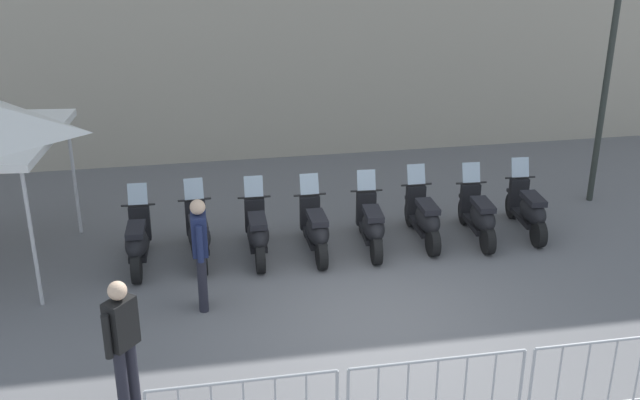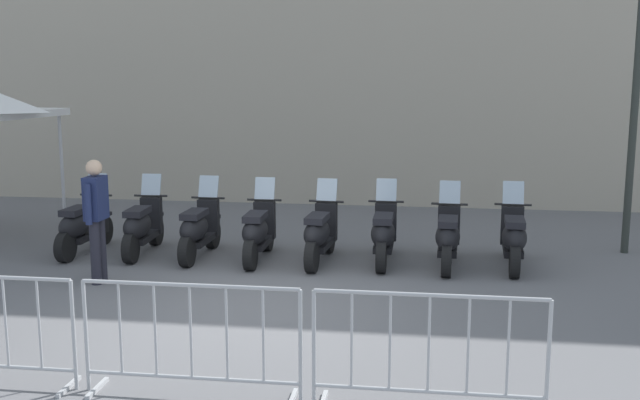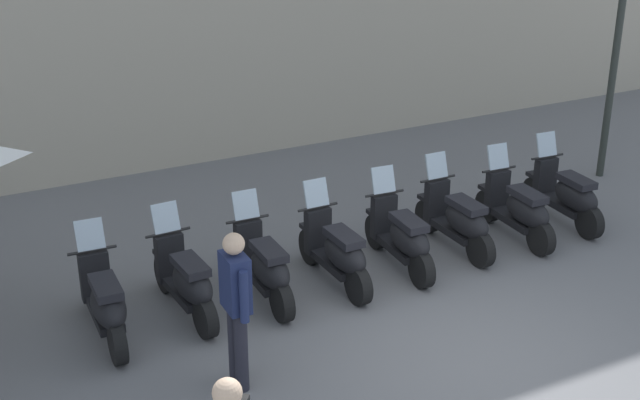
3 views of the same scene
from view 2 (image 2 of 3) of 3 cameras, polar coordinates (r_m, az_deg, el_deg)
The scene contains 13 objects.
ground_plane at distance 9.43m, azimuth -4.90°, elevation -8.22°, with size 120.00×120.00×0.00m, color slate.
motorcycle_0 at distance 12.56m, azimuth -17.77°, elevation -1.93°, with size 0.56×1.73×1.24m.
motorcycle_1 at distance 12.23m, azimuth -13.51°, elevation -2.04°, with size 0.65×1.72×1.24m.
motorcycle_2 at distance 11.85m, azimuth -9.30°, elevation -2.28°, with size 0.56×1.73×1.24m.
motorcycle_3 at distance 11.54m, azimuth -4.78°, elevation -2.51°, with size 0.61×1.72×1.24m.
motorcycle_4 at distance 11.37m, azimuth -0.04°, elevation -2.66°, with size 0.56×1.72×1.24m.
motorcycle_5 at distance 11.40m, azimuth 4.91°, elevation -2.66°, with size 0.59×1.72×1.24m.
motorcycle_6 at distance 11.30m, azimuth 9.77°, elevation -2.89°, with size 0.56×1.73×1.24m.
motorcycle_7 at distance 11.46m, azimuth 14.60°, elevation -2.88°, with size 0.56×1.73×1.24m.
barrier_segment_1 at distance 6.90m, azimuth -9.86°, elevation -10.65°, with size 2.02×0.66×1.07m.
barrier_segment_2 at distance 6.59m, azimuth 8.32°, elevation -11.61°, with size 2.02×0.66×1.07m.
street_lamp at distance 12.80m, azimuth 23.35°, elevation 12.10°, with size 0.36×0.36×5.98m.
officer_near_row_end at distance 10.70m, azimuth -16.77°, elevation -1.01°, with size 0.26×0.55×1.73m.
Camera 2 is at (3.08, -8.42, 2.93)m, focal length 41.75 mm.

